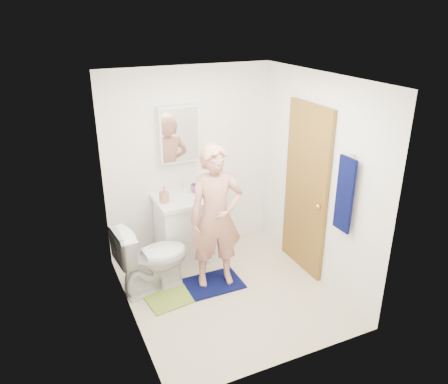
{
  "coord_description": "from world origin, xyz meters",
  "views": [
    {
      "loc": [
        -1.79,
        -3.78,
        3.0
      ],
      "look_at": [
        0.05,
        0.25,
        1.14
      ],
      "focal_mm": 35.0,
      "sensor_mm": 36.0,
      "label": 1
    }
  ],
  "objects_px": {
    "man": "(216,217)",
    "toothbrush_cup": "(196,188)",
    "towel": "(345,195)",
    "toilet": "(152,257)",
    "vanity_cabinet": "(188,229)",
    "medicine_cabinet": "(179,134)",
    "soap_dispenser": "(164,195)"
  },
  "relations": [
    {
      "from": "toilet",
      "to": "medicine_cabinet",
      "type": "bearing_deg",
      "value": -46.02
    },
    {
      "from": "soap_dispenser",
      "to": "toothbrush_cup",
      "type": "relative_size",
      "value": 1.53
    },
    {
      "from": "towel",
      "to": "toilet",
      "type": "relative_size",
      "value": 0.97
    },
    {
      "from": "soap_dispenser",
      "to": "man",
      "type": "distance_m",
      "value": 0.77
    },
    {
      "from": "towel",
      "to": "toilet",
      "type": "xyz_separation_m",
      "value": [
        -1.79,
        0.99,
        -0.84
      ]
    },
    {
      "from": "vanity_cabinet",
      "to": "toilet",
      "type": "distance_m",
      "value": 0.79
    },
    {
      "from": "towel",
      "to": "man",
      "type": "height_order",
      "value": "man"
    },
    {
      "from": "vanity_cabinet",
      "to": "medicine_cabinet",
      "type": "height_order",
      "value": "medicine_cabinet"
    },
    {
      "from": "soap_dispenser",
      "to": "medicine_cabinet",
      "type": "bearing_deg",
      "value": 40.75
    },
    {
      "from": "vanity_cabinet",
      "to": "toothbrush_cup",
      "type": "relative_size",
      "value": 6.07
    },
    {
      "from": "soap_dispenser",
      "to": "man",
      "type": "height_order",
      "value": "man"
    },
    {
      "from": "toothbrush_cup",
      "to": "man",
      "type": "relative_size",
      "value": 0.08
    },
    {
      "from": "medicine_cabinet",
      "to": "man",
      "type": "distance_m",
      "value": 1.18
    },
    {
      "from": "towel",
      "to": "soap_dispenser",
      "type": "xyz_separation_m",
      "value": [
        -1.48,
        1.45,
        -0.3
      ]
    },
    {
      "from": "man",
      "to": "vanity_cabinet",
      "type": "bearing_deg",
      "value": 108.24
    },
    {
      "from": "toothbrush_cup",
      "to": "vanity_cabinet",
      "type": "bearing_deg",
      "value": -145.29
    },
    {
      "from": "toothbrush_cup",
      "to": "medicine_cabinet",
      "type": "bearing_deg",
      "value": 143.58
    },
    {
      "from": "towel",
      "to": "man",
      "type": "xyz_separation_m",
      "value": [
        -1.09,
        0.8,
        -0.39
      ]
    },
    {
      "from": "soap_dispenser",
      "to": "toothbrush_cup",
      "type": "distance_m",
      "value": 0.48
    },
    {
      "from": "vanity_cabinet",
      "to": "soap_dispenser",
      "type": "height_order",
      "value": "soap_dispenser"
    },
    {
      "from": "medicine_cabinet",
      "to": "soap_dispenser",
      "type": "bearing_deg",
      "value": -139.25
    },
    {
      "from": "vanity_cabinet",
      "to": "towel",
      "type": "bearing_deg",
      "value": -51.53
    },
    {
      "from": "toilet",
      "to": "man",
      "type": "distance_m",
      "value": 0.85
    },
    {
      "from": "man",
      "to": "towel",
      "type": "bearing_deg",
      "value": -25.75
    },
    {
      "from": "vanity_cabinet",
      "to": "toothbrush_cup",
      "type": "bearing_deg",
      "value": 34.71
    },
    {
      "from": "towel",
      "to": "man",
      "type": "bearing_deg",
      "value": 143.67
    },
    {
      "from": "man",
      "to": "toothbrush_cup",
      "type": "bearing_deg",
      "value": 95.89
    },
    {
      "from": "medicine_cabinet",
      "to": "toothbrush_cup",
      "type": "bearing_deg",
      "value": -36.42
    },
    {
      "from": "toilet",
      "to": "toothbrush_cup",
      "type": "xyz_separation_m",
      "value": [
        0.77,
        0.6,
        0.49
      ]
    },
    {
      "from": "toothbrush_cup",
      "to": "toilet",
      "type": "bearing_deg",
      "value": -141.81
    },
    {
      "from": "medicine_cabinet",
      "to": "man",
      "type": "relative_size",
      "value": 0.42
    },
    {
      "from": "soap_dispenser",
      "to": "toothbrush_cup",
      "type": "height_order",
      "value": "soap_dispenser"
    }
  ]
}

